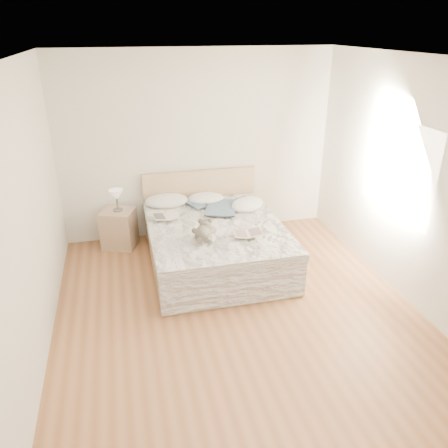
{
  "coord_description": "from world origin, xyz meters",
  "views": [
    {
      "loc": [
        -1.12,
        -3.92,
        2.96
      ],
      "look_at": [
        0.1,
        1.05,
        0.62
      ],
      "focal_mm": 35.0,
      "sensor_mm": 36.0,
      "label": 1
    }
  ],
  "objects_px": {
    "childrens_book": "(248,234)",
    "teddy_bear": "(203,238)",
    "photo_book": "(166,217)",
    "table_lamp": "(116,196)",
    "nightstand": "(119,228)",
    "bed": "(214,242)"
  },
  "relations": [
    {
      "from": "nightstand",
      "to": "table_lamp",
      "type": "distance_m",
      "value": 0.5
    },
    {
      "from": "table_lamp",
      "to": "teddy_bear",
      "type": "height_order",
      "value": "table_lamp"
    },
    {
      "from": "childrens_book",
      "to": "teddy_bear",
      "type": "xyz_separation_m",
      "value": [
        -0.56,
        -0.03,
        0.02
      ]
    },
    {
      "from": "bed",
      "to": "childrens_book",
      "type": "bearing_deg",
      "value": -58.66
    },
    {
      "from": "table_lamp",
      "to": "photo_book",
      "type": "xyz_separation_m",
      "value": [
        0.62,
        -0.55,
        -0.15
      ]
    },
    {
      "from": "photo_book",
      "to": "childrens_book",
      "type": "xyz_separation_m",
      "value": [
        0.92,
        -0.76,
        0.0
      ]
    },
    {
      "from": "nightstand",
      "to": "teddy_bear",
      "type": "xyz_separation_m",
      "value": [
        0.99,
        -1.33,
        0.37
      ]
    },
    {
      "from": "nightstand",
      "to": "photo_book",
      "type": "xyz_separation_m",
      "value": [
        0.63,
        -0.54,
        0.35
      ]
    },
    {
      "from": "photo_book",
      "to": "teddy_bear",
      "type": "relative_size",
      "value": 1.02
    },
    {
      "from": "bed",
      "to": "teddy_bear",
      "type": "height_order",
      "value": "bed"
    },
    {
      "from": "bed",
      "to": "teddy_bear",
      "type": "xyz_separation_m",
      "value": [
        -0.25,
        -0.53,
        0.34
      ]
    },
    {
      "from": "childrens_book",
      "to": "nightstand",
      "type": "bearing_deg",
      "value": 146.06
    },
    {
      "from": "nightstand",
      "to": "teddy_bear",
      "type": "distance_m",
      "value": 1.69
    },
    {
      "from": "childrens_book",
      "to": "teddy_bear",
      "type": "distance_m",
      "value": 0.56
    },
    {
      "from": "teddy_bear",
      "to": "nightstand",
      "type": "bearing_deg",
      "value": 140.52
    },
    {
      "from": "bed",
      "to": "nightstand",
      "type": "relative_size",
      "value": 3.83
    },
    {
      "from": "bed",
      "to": "teddy_bear",
      "type": "bearing_deg",
      "value": -115.45
    },
    {
      "from": "nightstand",
      "to": "photo_book",
      "type": "height_order",
      "value": "photo_book"
    },
    {
      "from": "photo_book",
      "to": "childrens_book",
      "type": "relative_size",
      "value": 0.99
    },
    {
      "from": "photo_book",
      "to": "table_lamp",
      "type": "bearing_deg",
      "value": 133.31
    },
    {
      "from": "teddy_bear",
      "to": "childrens_book",
      "type": "bearing_deg",
      "value": 16.44
    },
    {
      "from": "table_lamp",
      "to": "teddy_bear",
      "type": "relative_size",
      "value": 0.87
    }
  ]
}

